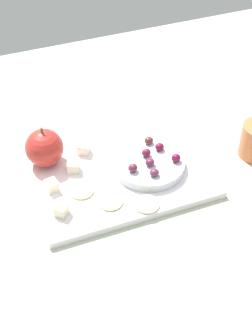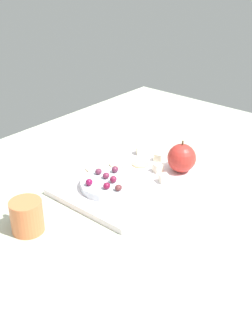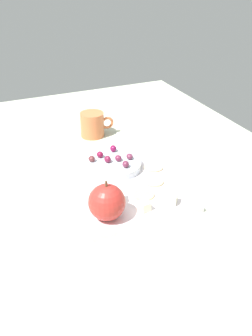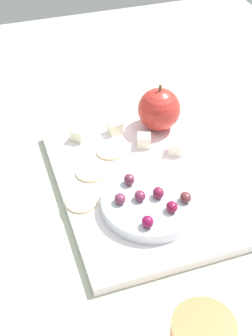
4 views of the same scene
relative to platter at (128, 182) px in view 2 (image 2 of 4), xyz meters
The scene contains 20 objects.
table 3.75cm from the platter, 79.56° to the left, with size 145.05×108.46×3.49cm, color #AFB8A0.
platter is the anchor object (origin of this frame).
serving_dish 6.65cm from the platter, ahead, with size 15.03×15.03×1.94cm, color silver.
apple_whole 16.04cm from the platter, 148.35° to the left, with size 7.93×7.93×7.93cm, color red.
apple_stem 17.93cm from the platter, 148.35° to the left, with size 0.50×0.50×1.20cm, color brown.
cheese_cube_0 9.37cm from the platter, 157.69° to the left, with size 2.32×2.32×2.32cm, color #F6E2C6.
cheese_cube_1 15.84cm from the platter, 152.88° to the right, with size 2.32×2.32×2.32cm, color #EBE7C1.
cheese_cube_2 14.15cm from the platter, behind, with size 2.32×2.32×2.32cm, color white.
cheese_cube_3 9.63cm from the platter, 120.79° to the left, with size 2.32×2.32×2.32cm, color #F1E6CD.
cracker_0 11.00cm from the platter, 79.99° to the right, with size 4.95×4.95×0.40cm, color #D4BA8E.
cracker_1 9.20cm from the platter, 162.42° to the right, with size 4.95×4.95×0.40cm, color #DEC385.
cracker_2 8.82cm from the platter, 120.03° to the right, with size 4.95×4.95×0.40cm, color beige.
grape_0 10.39cm from the platter, ahead, with size 1.90×1.71×1.64cm, color maroon.
grape_1 8.67cm from the platter, 44.93° to the right, with size 1.90×1.71×1.57cm, color #692B44.
grape_2 7.38cm from the platter, 23.04° to the right, with size 1.90×1.71×1.59cm, color maroon.
grape_3 5.09cm from the platter, 54.44° to the right, with size 1.90×1.71×1.77cm, color #64273F.
grape_4 12.40cm from the platter, 16.35° to the right, with size 1.90×1.71×1.79cm, color maroon.
grape_5 7.32cm from the platter, ahead, with size 1.90×1.71×1.79cm, color maroon.
grape_6 9.93cm from the platter, 24.68° to the left, with size 1.90×1.71×1.54cm, color brown.
cup 30.72cm from the platter, ahead, with size 7.30×10.50×7.64cm.
Camera 2 is at (73.12, 59.00, 60.09)cm, focal length 44.20 mm.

